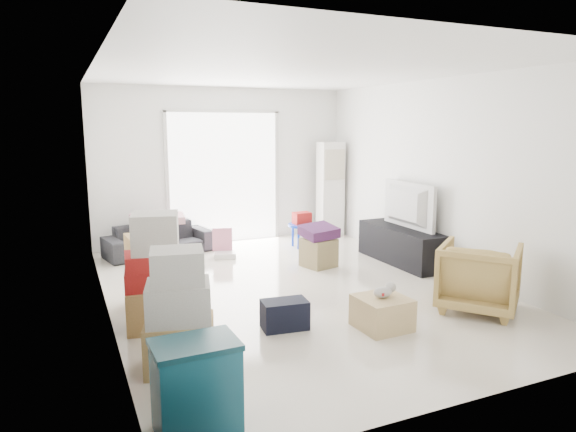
# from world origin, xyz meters

# --- Properties ---
(room_shell) EXTENTS (4.98, 6.48, 3.18)m
(room_shell) POSITION_xyz_m (0.00, 0.00, 1.35)
(room_shell) COLOR silver
(room_shell) RESTS_ON ground
(sliding_door) EXTENTS (2.10, 0.04, 2.33)m
(sliding_door) POSITION_xyz_m (0.00, 2.98, 1.24)
(sliding_door) COLOR white
(sliding_door) RESTS_ON room_shell
(ac_tower) EXTENTS (0.45, 0.30, 1.75)m
(ac_tower) POSITION_xyz_m (1.95, 2.65, 0.88)
(ac_tower) COLOR white
(ac_tower) RESTS_ON room_shell
(tv_console) EXTENTS (0.48, 1.62, 0.54)m
(tv_console) POSITION_xyz_m (2.00, 0.51, 0.27)
(tv_console) COLOR black
(tv_console) RESTS_ON room_shell
(television) EXTENTS (0.70, 1.19, 0.15)m
(television) POSITION_xyz_m (2.00, 0.51, 0.62)
(television) COLOR black
(television) RESTS_ON tv_console
(sofa) EXTENTS (1.74, 0.83, 0.66)m
(sofa) POSITION_xyz_m (-1.26, 2.50, 0.33)
(sofa) COLOR #26262B
(sofa) RESTS_ON room_shell
(pillow_left) EXTENTS (0.42, 0.35, 0.12)m
(pillow_left) POSITION_xyz_m (-1.48, 2.54, 0.72)
(pillow_left) COLOR #C5909E
(pillow_left) RESTS_ON sofa
(pillow_right) EXTENTS (0.38, 0.31, 0.13)m
(pillow_right) POSITION_xyz_m (-1.02, 2.48, 0.72)
(pillow_right) COLOR #C5909E
(pillow_right) RESTS_ON sofa
(armchair) EXTENTS (1.11, 1.12, 0.84)m
(armchair) POSITION_xyz_m (1.57, -1.52, 0.42)
(armchair) COLOR tan
(armchair) RESTS_ON room_shell
(storage_bins) EXTENTS (0.58, 0.41, 0.65)m
(storage_bins) POSITION_xyz_m (-1.90, -2.54, 0.33)
(storage_bins) COLOR #104658
(storage_bins) RESTS_ON room_shell
(box_stack_a) EXTENTS (0.68, 0.61, 1.05)m
(box_stack_a) POSITION_xyz_m (-1.80, -1.57, 0.47)
(box_stack_a) COLOR #AB804D
(box_stack_a) RESTS_ON room_shell
(box_stack_b) EXTENTS (0.71, 0.71, 1.19)m
(box_stack_b) POSITION_xyz_m (-1.80, -0.54, 0.52)
(box_stack_b) COLOR #AB804D
(box_stack_b) RESTS_ON room_shell
(box_stack_c) EXTENTS (0.60, 0.52, 0.83)m
(box_stack_c) POSITION_xyz_m (-1.77, 0.12, 0.40)
(box_stack_c) COLOR #AB804D
(box_stack_c) RESTS_ON room_shell
(loose_box) EXTENTS (0.52, 0.52, 0.31)m
(loose_box) POSITION_xyz_m (-1.42, 0.47, 0.16)
(loose_box) COLOR #AB804D
(loose_box) RESTS_ON room_shell
(duffel_bag) EXTENTS (0.49, 0.33, 0.30)m
(duffel_bag) POSITION_xyz_m (-0.64, -1.13, 0.15)
(duffel_bag) COLOR black
(duffel_bag) RESTS_ON room_shell
(ottoman) EXTENTS (0.51, 0.51, 0.42)m
(ottoman) POSITION_xyz_m (0.76, 0.81, 0.21)
(ottoman) COLOR #9D885B
(ottoman) RESTS_ON room_shell
(blanket) EXTENTS (0.50, 0.50, 0.14)m
(blanket) POSITION_xyz_m (0.76, 0.81, 0.49)
(blanket) COLOR #4E1F4F
(blanket) RESTS_ON ottoman
(kids_table) EXTENTS (0.47, 0.47, 0.60)m
(kids_table) POSITION_xyz_m (1.06, 2.01, 0.43)
(kids_table) COLOR #0B30CB
(kids_table) RESTS_ON room_shell
(toy_walker) EXTENTS (0.40, 0.38, 0.45)m
(toy_walker) POSITION_xyz_m (-0.35, 1.92, 0.13)
(toy_walker) COLOR silver
(toy_walker) RESTS_ON room_shell
(wood_crate) EXTENTS (0.51, 0.51, 0.33)m
(wood_crate) POSITION_xyz_m (0.28, -1.53, 0.16)
(wood_crate) COLOR tan
(wood_crate) RESTS_ON room_shell
(plush_bunny) EXTENTS (0.27, 0.16, 0.14)m
(plush_bunny) POSITION_xyz_m (0.31, -1.53, 0.39)
(plush_bunny) COLOR #B2ADA8
(plush_bunny) RESTS_ON wood_crate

